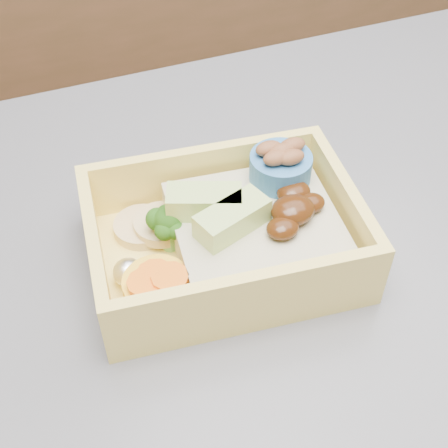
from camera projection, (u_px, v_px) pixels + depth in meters
name	position (u px, v px, depth m)	size (l,w,h in m)	color
bento_box	(231.00, 233.00, 0.48)	(0.22, 0.17, 0.07)	#FFDF69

